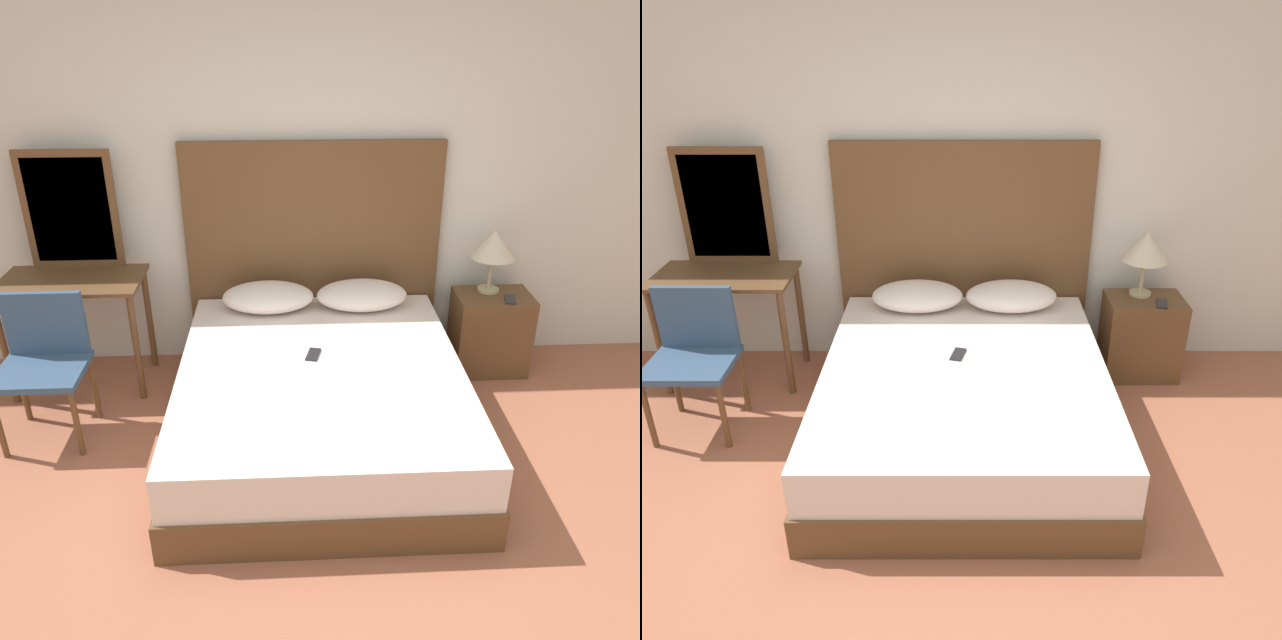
{
  "view_description": "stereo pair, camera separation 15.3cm",
  "coord_description": "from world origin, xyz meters",
  "views": [
    {
      "loc": [
        -0.16,
        -1.99,
        2.39
      ],
      "look_at": [
        0.01,
        1.27,
        0.75
      ],
      "focal_mm": 35.0,
      "sensor_mm": 36.0,
      "label": 1
    },
    {
      "loc": [
        -0.01,
        -2.0,
        2.39
      ],
      "look_at": [
        0.01,
        1.27,
        0.75
      ],
      "focal_mm": 35.0,
      "sensor_mm": 36.0,
      "label": 2
    }
  ],
  "objects": [
    {
      "name": "phone_on_bed",
      "position": [
        -0.03,
        1.3,
        0.51
      ],
      "size": [
        0.1,
        0.16,
        0.01
      ],
      "color": "#232328",
      "rests_on": "bed"
    },
    {
      "name": "phone_on_nightstand",
      "position": [
        1.35,
        1.83,
        0.6
      ],
      "size": [
        0.11,
        0.16,
        0.01
      ],
      "color": "#232328",
      "rests_on": "nightstand"
    },
    {
      "name": "headboard",
      "position": [
        0.01,
        2.19,
        0.81
      ],
      "size": [
        1.79,
        0.05,
        1.61
      ],
      "color": "brown",
      "rests_on": "ground_plane"
    },
    {
      "name": "table_lamp",
      "position": [
        1.24,
        1.99,
        0.94
      ],
      "size": [
        0.31,
        0.31,
        0.45
      ],
      "color": "tan",
      "rests_on": "nightstand"
    },
    {
      "name": "pillow_left",
      "position": [
        -0.32,
        1.94,
        0.6
      ],
      "size": [
        0.63,
        0.35,
        0.2
      ],
      "color": "silver",
      "rests_on": "bed"
    },
    {
      "name": "wall_back",
      "position": [
        0.0,
        2.26,
        1.35
      ],
      "size": [
        10.0,
        0.06,
        2.7
      ],
      "color": "silver",
      "rests_on": "ground_plane"
    },
    {
      "name": "bed",
      "position": [
        0.01,
        1.17,
        0.25
      ],
      "size": [
        1.7,
        1.98,
        0.5
      ],
      "color": "brown",
      "rests_on": "ground_plane"
    },
    {
      "name": "pillow_right",
      "position": [
        0.33,
        1.94,
        0.6
      ],
      "size": [
        0.63,
        0.35,
        0.2
      ],
      "color": "silver",
      "rests_on": "bed"
    },
    {
      "name": "nightstand",
      "position": [
        1.27,
        1.92,
        0.3
      ],
      "size": [
        0.53,
        0.36,
        0.59
      ],
      "color": "brown",
      "rests_on": "ground_plane"
    },
    {
      "name": "vanity_mirror",
      "position": [
        -1.61,
        2.1,
        1.19
      ],
      "size": [
        0.62,
        0.03,
        0.79
      ],
      "color": "brown",
      "rests_on": "vanity_desk"
    },
    {
      "name": "vanity_desk",
      "position": [
        -1.61,
        1.87,
        0.65
      ],
      "size": [
        0.93,
        0.52,
        0.8
      ],
      "color": "brown",
      "rests_on": "ground_plane"
    },
    {
      "name": "ground_plane",
      "position": [
        0.0,
        0.0,
        0.0
      ],
      "size": [
        16.0,
        16.0,
        0.0
      ],
      "primitive_type": "plane",
      "color": "#9E5B42"
    },
    {
      "name": "chair",
      "position": [
        -1.65,
        1.33,
        0.53
      ],
      "size": [
        0.51,
        0.44,
        0.89
      ],
      "color": "#334C6B",
      "rests_on": "ground_plane"
    }
  ]
}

